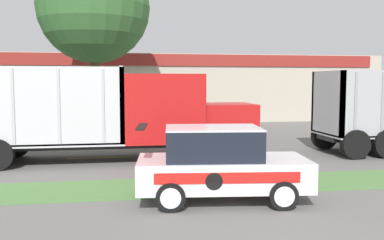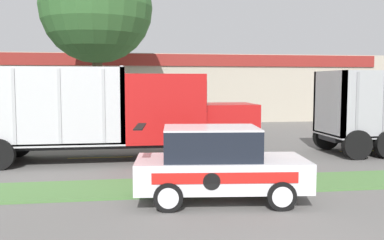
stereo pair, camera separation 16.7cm
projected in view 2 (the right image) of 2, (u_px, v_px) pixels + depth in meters
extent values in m
cube|color=#517F42|center=(213.00, 185.00, 11.65)|extent=(120.00, 2.01, 0.06)
cube|color=yellow|center=(101.00, 157.00, 16.09)|extent=(2.40, 0.14, 0.01)
cube|color=yellow|center=(240.00, 154.00, 16.89)|extent=(2.40, 0.14, 0.01)
cube|color=yellow|center=(366.00, 151.00, 17.69)|extent=(2.40, 0.14, 0.01)
cube|color=#ADADB2|center=(329.00, 103.00, 16.63)|extent=(0.16, 2.49, 2.48)
cube|color=#99999E|center=(357.00, 104.00, 15.45)|extent=(0.10, 0.04, 2.36)
cylinder|color=black|center=(357.00, 145.00, 15.63)|extent=(1.09, 0.30, 1.09)
cylinder|color=black|center=(326.00, 136.00, 18.05)|extent=(1.09, 0.30, 1.09)
cylinder|color=black|center=(354.00, 136.00, 18.24)|extent=(1.09, 0.30, 1.09)
cylinder|color=black|center=(382.00, 135.00, 18.42)|extent=(1.09, 0.30, 1.09)
cube|color=black|center=(94.00, 144.00, 15.44)|extent=(11.84, 1.40, 0.18)
cube|color=red|center=(227.00, 121.00, 16.11)|extent=(2.01, 2.08, 1.34)
cube|color=#B7B7BC|center=(253.00, 121.00, 16.26)|extent=(0.06, 1.78, 1.14)
cube|color=red|center=(163.00, 107.00, 15.70)|extent=(2.77, 2.54, 2.43)
cube|color=black|center=(201.00, 96.00, 15.88)|extent=(0.04, 2.16, 1.09)
cylinder|color=silver|center=(122.00, 88.00, 14.60)|extent=(0.14, 0.14, 1.49)
cube|color=silver|center=(25.00, 141.00, 15.08)|extent=(7.06, 2.54, 0.12)
cube|color=silver|center=(123.00, 104.00, 15.47)|extent=(0.16, 2.54, 2.59)
cube|color=silver|center=(15.00, 107.00, 13.79)|extent=(7.06, 0.16, 2.59)
cube|color=silver|center=(31.00, 103.00, 16.13)|extent=(7.06, 0.16, 2.59)
cube|color=#BCBCC1|center=(14.00, 107.00, 13.69)|extent=(0.10, 0.04, 2.46)
cube|color=#BCBCC1|center=(59.00, 106.00, 13.90)|extent=(0.10, 0.04, 2.46)
cube|color=#BCBCC1|center=(103.00, 106.00, 14.11)|extent=(0.10, 0.04, 2.46)
cylinder|color=black|center=(235.00, 149.00, 14.95)|extent=(1.02, 0.30, 1.02)
cylinder|color=black|center=(220.00, 139.00, 17.41)|extent=(1.02, 0.30, 1.02)
cylinder|color=black|center=(18.00, 143.00, 16.25)|extent=(1.02, 0.30, 1.02)
cube|color=white|center=(221.00, 173.00, 10.20)|extent=(4.19, 2.20, 0.70)
cube|color=black|center=(211.00, 144.00, 10.13)|extent=(2.37, 1.79, 0.71)
cube|color=white|center=(211.00, 128.00, 10.09)|extent=(2.37, 1.79, 0.04)
cube|color=black|center=(140.00, 126.00, 10.02)|extent=(0.35, 1.44, 0.03)
cube|color=red|center=(226.00, 178.00, 9.30)|extent=(3.20, 0.35, 0.24)
cylinder|color=black|center=(212.00, 182.00, 9.29)|extent=(0.38, 0.05, 0.38)
cylinder|color=black|center=(281.00, 196.00, 9.44)|extent=(0.67, 0.27, 0.65)
cylinder|color=silver|center=(282.00, 197.00, 9.33)|extent=(0.46, 0.06, 0.46)
cylinder|color=black|center=(265.00, 179.00, 11.13)|extent=(0.67, 0.27, 0.65)
cylinder|color=silver|center=(264.00, 178.00, 11.23)|extent=(0.46, 0.06, 0.46)
cylinder|color=black|center=(168.00, 197.00, 9.33)|extent=(0.67, 0.27, 0.65)
cylinder|color=silver|center=(168.00, 198.00, 9.23)|extent=(0.46, 0.06, 0.46)
cylinder|color=black|center=(169.00, 180.00, 11.02)|extent=(0.67, 0.27, 0.65)
cylinder|color=silver|center=(169.00, 179.00, 11.13)|extent=(0.46, 0.06, 0.46)
cube|color=#BCB29E|center=(118.00, 88.00, 34.55)|extent=(39.16, 12.00, 4.79)
cube|color=maroon|center=(115.00, 60.00, 28.41)|extent=(37.20, 0.10, 0.80)
cylinder|color=brown|center=(98.00, 86.00, 23.50)|extent=(0.55, 0.55, 5.22)
sphere|color=#386B33|center=(96.00, 7.00, 23.12)|extent=(6.07, 6.07, 6.07)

